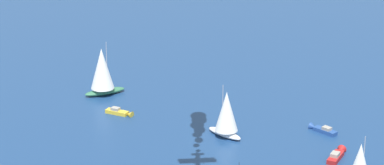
{
  "coord_description": "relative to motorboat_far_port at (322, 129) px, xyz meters",
  "views": [
    {
      "loc": [
        88.8,
        82.33,
        65.78
      ],
      "look_at": [
        0.0,
        0.0,
        22.36
      ],
      "focal_mm": 74.87,
      "sensor_mm": 36.0,
      "label": 1
    }
  ],
  "objects": [
    {
      "name": "motorboat_far_port",
      "position": [
        0.0,
        0.0,
        0.0
      ],
      "size": [
        1.95,
        6.45,
        1.85
      ],
      "color": "#23478C",
      "rests_on": "ground_plane"
    },
    {
      "name": "sailboat_outer_ring_b",
      "position": [
        16.38,
        -49.94,
        5.3
      ],
      "size": [
        10.19,
        6.93,
        12.7
      ],
      "color": "#33704C",
      "rests_on": "ground_plane"
    },
    {
      "name": "motorboat_offshore",
      "position": [
        8.57,
        9.36,
        0.06
      ],
      "size": [
        7.34,
        3.75,
        2.06
      ],
      "color": "#B21E1E",
      "rests_on": "ground_plane"
    },
    {
      "name": "sailboat_outer_ring_a",
      "position": [
        15.46,
        -12.96,
        4.53
      ],
      "size": [
        4.88,
        8.63,
        11.01
      ],
      "color": "white",
      "rests_on": "ground_plane"
    },
    {
      "name": "motorboat_trailing",
      "position": [
        22.04,
        -37.72,
        0.0
      ],
      "size": [
        3.41,
        6.61,
        1.86
      ],
      "color": "gold",
      "rests_on": "ground_plane"
    }
  ]
}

